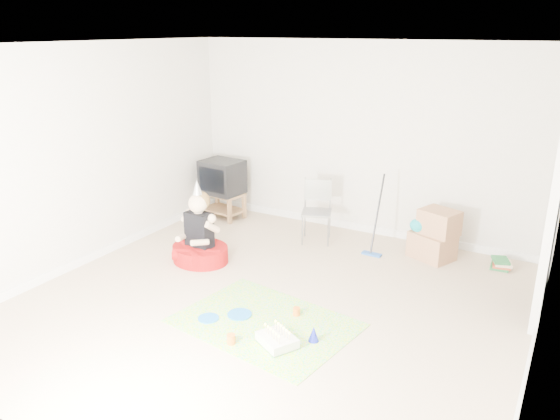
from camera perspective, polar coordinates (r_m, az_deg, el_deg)
The scene contains 16 objects.
ground at distance 5.79m, azimuth -1.09°, elevation -9.75°, with size 5.00×5.00×0.00m, color #C7AC8F.
doorway_recess at distance 5.85m, azimuth 26.84°, elevation -0.59°, with size 0.02×0.90×2.05m, color black.
tv_stand at distance 8.27m, azimuth -5.96°, elevation 0.80°, with size 0.66×0.47×0.38m.
crt_tv at distance 8.16m, azimuth -6.06°, elevation 3.47°, with size 0.58×0.48×0.50m, color black.
folding_chair at distance 7.25m, azimuth 3.84°, elevation -0.26°, with size 0.48×0.47×0.84m.
cardboard_boxes at distance 7.00m, azimuth 15.80°, elevation -2.56°, with size 0.63×0.55×0.64m.
floor_mop at distance 6.94m, azimuth 9.66°, elevation -2.67°, with size 0.25×0.34×1.00m.
book_pile at distance 7.09m, azimuth 22.15°, elevation -5.17°, with size 0.25×0.29×0.12m.
seated_woman at distance 6.75m, azimuth -8.37°, elevation -3.53°, with size 0.77×0.77×1.04m.
party_mat at distance 5.44m, azimuth -1.59°, elevation -11.70°, with size 1.67×1.21×0.01m, color #FB34A7.
birthday_cake at distance 5.08m, azimuth -0.30°, elevation -13.50°, with size 0.43×0.40×0.15m.
blue_plate_near at distance 5.58m, azimuth -4.25°, elevation -10.82°, with size 0.25×0.25×0.01m, color blue.
blue_plate_far at distance 5.55m, azimuth -7.49°, elevation -11.15°, with size 0.21×0.21×0.01m, color blue.
orange_cup_near at distance 5.55m, azimuth 1.74°, elevation -10.54°, with size 0.07×0.07×0.08m, color orange.
orange_cup_far at distance 5.12m, azimuth -5.13°, elevation -13.28°, with size 0.08×0.08×0.09m, color orange.
blue_party_hat at distance 5.13m, azimuth 3.53°, elevation -12.79°, with size 0.10×0.10×0.15m, color #1A24B8.
Camera 1 is at (2.58, -4.39, 2.75)m, focal length 35.00 mm.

